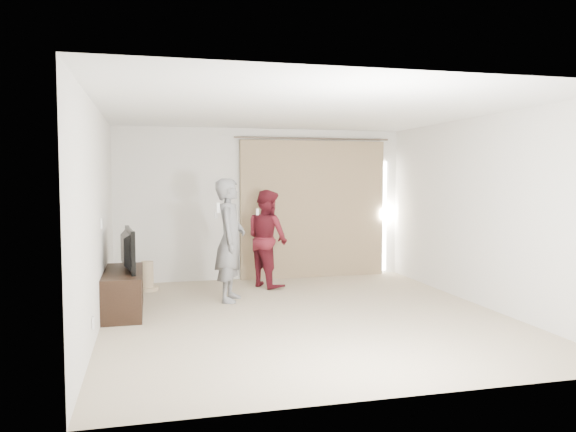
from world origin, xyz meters
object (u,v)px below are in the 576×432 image
object	(u,v)px
tv_console	(123,292)
person_man	(230,240)
person_woman	(267,238)
tv	(122,250)

from	to	relation	value
tv_console	person_man	xyz separation A→B (m)	(1.46, 0.35, 0.60)
person_man	person_woman	world-z (taller)	person_man
tv_console	person_man	size ratio (longest dim) A/B	0.81
person_man	tv_console	bearing A→B (deg)	-166.45
person_man	person_woman	xyz separation A→B (m)	(0.73, 0.90, -0.09)
tv	person_man	world-z (taller)	person_man
tv	person_man	size ratio (longest dim) A/B	0.55
tv_console	person_woman	distance (m)	2.58
tv_console	tv	xyz separation A→B (m)	(0.00, 0.00, 0.55)
tv_console	tv	world-z (taller)	tv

